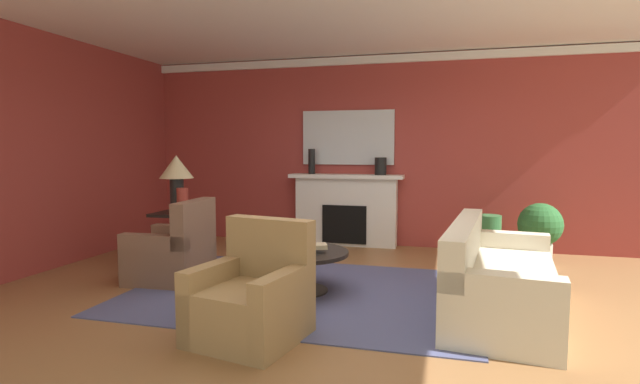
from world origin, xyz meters
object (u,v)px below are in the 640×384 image
object	(u,v)px
coffee_table	(302,261)
vase_mantel_right	(381,166)
side_table	(178,235)
vase_on_side_table	(183,201)
sofa	(497,282)
vase_mantel_left	(312,161)
table_lamp	(176,172)
mantel_mirror	(348,138)
armchair_near_window	(173,255)
armchair_facing_fireplace	(252,301)
fireplace	(346,212)
potted_plant	(540,229)
vase_tall_corner	(488,236)

from	to	relation	value
coffee_table	vase_mantel_right	bearing A→B (deg)	79.23
coffee_table	side_table	xyz separation A→B (m)	(-1.95, 0.76, 0.06)
coffee_table	vase_on_side_table	xyz separation A→B (m)	(-1.80, 0.64, 0.53)
sofa	vase_mantel_left	world-z (taller)	vase_mantel_left
table_lamp	vase_mantel_right	size ratio (longest dim) A/B	2.79
mantel_mirror	table_lamp	bearing A→B (deg)	-133.92
armchair_near_window	vase_on_side_table	bearing A→B (deg)	110.26
armchair_facing_fireplace	fireplace	bearing A→B (deg)	90.64
armchair_facing_fireplace	coffee_table	world-z (taller)	armchair_facing_fireplace
table_lamp	vase_on_side_table	distance (m)	0.41
armchair_facing_fireplace	vase_mantel_right	bearing A→B (deg)	82.50
armchair_near_window	table_lamp	xyz separation A→B (m)	(-0.37, 0.72, 0.92)
mantel_mirror	potted_plant	bearing A→B (deg)	-16.87
armchair_near_window	vase_mantel_right	xyz separation A→B (m)	(2.06, 2.50, 0.96)
armchair_facing_fireplace	potted_plant	bearing A→B (deg)	49.90
vase_on_side_table	potted_plant	bearing A→B (deg)	15.61
fireplace	table_lamp	xyz separation A→B (m)	(-1.88, -1.83, 0.69)
fireplace	armchair_facing_fireplace	bearing A→B (deg)	-89.36
coffee_table	vase_on_side_table	distance (m)	1.98
sofa	vase_tall_corner	xyz separation A→B (m)	(0.11, 2.47, 0.00)
fireplace	mantel_mirror	distance (m)	1.18
table_lamp	vase_mantel_left	world-z (taller)	vase_mantel_left
fireplace	coffee_table	world-z (taller)	fireplace
side_table	table_lamp	xyz separation A→B (m)	(0.00, 0.00, 0.82)
mantel_mirror	potted_plant	distance (m)	3.10
armchair_facing_fireplace	vase_on_side_table	distance (m)	2.69
armchair_near_window	armchair_facing_fireplace	distance (m)	2.05
mantel_mirror	vase_mantel_left	distance (m)	0.69
fireplace	sofa	bearing A→B (deg)	-53.93
sofa	side_table	size ratio (longest dim) A/B	3.13
armchair_near_window	table_lamp	distance (m)	1.22
armchair_near_window	potted_plant	size ratio (longest dim) A/B	1.14
sofa	coffee_table	distance (m)	1.96
armchair_facing_fireplace	coffee_table	distance (m)	1.30
vase_on_side_table	table_lamp	bearing A→B (deg)	141.34
vase_mantel_right	vase_on_side_table	world-z (taller)	vase_mantel_right
side_table	potted_plant	xyz separation A→B (m)	(4.61, 1.13, 0.09)
armchair_facing_fireplace	vase_on_side_table	world-z (taller)	vase_on_side_table
sofa	armchair_facing_fireplace	xyz separation A→B (m)	(-1.97, -1.13, 0.01)
potted_plant	vase_mantel_left	bearing A→B (deg)	168.66
table_lamp	mantel_mirror	bearing A→B (deg)	46.08
armchair_near_window	armchair_facing_fireplace	world-z (taller)	same
table_lamp	vase_tall_corner	size ratio (longest dim) A/B	1.26
vase_on_side_table	vase_mantel_right	bearing A→B (deg)	39.84
table_lamp	armchair_near_window	bearing A→B (deg)	-62.71
vase_on_side_table	potted_plant	xyz separation A→B (m)	(4.46, 1.25, -0.37)
fireplace	potted_plant	bearing A→B (deg)	-14.52
sofa	vase_on_side_table	bearing A→B (deg)	167.73
fireplace	armchair_near_window	size ratio (longest dim) A/B	1.89
fireplace	vase_tall_corner	distance (m)	2.16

